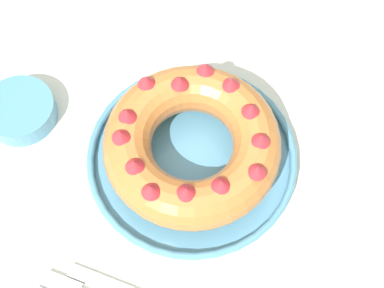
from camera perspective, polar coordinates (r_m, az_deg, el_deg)
The scene contains 5 objects.
ground_plane at distance 1.63m, azimuth -0.39°, elevation -12.50°, with size 8.00×8.00×0.00m, color #4C4742.
dining_table at distance 0.99m, azimuth -0.62°, elevation -3.69°, with size 1.25×0.92×0.77m.
serving_dish at distance 0.88m, azimuth 0.00°, elevation -1.48°, with size 0.34×0.34×0.03m.
bundt_cake at distance 0.83m, azimuth -0.01°, elevation 0.05°, with size 0.28×0.28×0.09m.
side_bowl at distance 0.96m, azimuth -17.84°, elevation 3.40°, with size 0.12×0.12×0.04m, color #518EB2.
Camera 1 is at (-0.35, -0.14, 1.59)m, focal length 50.00 mm.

